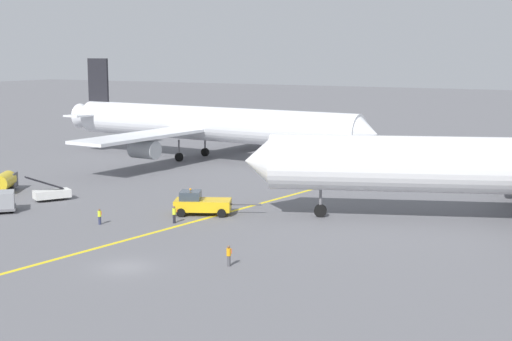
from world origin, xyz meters
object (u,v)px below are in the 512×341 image
Objects in this scene: ground_crew_marshaller_foreground at (174,214)px; gse_fuel_bowser_stubby at (5,181)px; pushback_tug at (201,203)px; gse_belt_loader_portside at (52,193)px; ground_crew_ramp_agent_by_cones at (229,255)px; gse_container_dolly_flat at (4,201)px; airliner_at_gate_left at (207,124)px; ground_crew_wing_walker_right at (100,216)px; jet_bridge at (300,125)px.

gse_fuel_bowser_stubby is at bearing 172.34° from ground_crew_marshaller_foreground.
pushback_tug is 18.98m from gse_belt_loader_portside.
gse_fuel_bowser_stubby is at bearing 160.84° from ground_crew_ramp_agent_by_cones.
pushback_tug is 27.49m from gse_fuel_bowser_stubby.
gse_container_dolly_flat is (-0.00, -6.86, 0.35)m from gse_belt_loader_portside.
airliner_at_gate_left reaches higher than ground_crew_ramp_agent_by_cones.
ground_crew_ramp_agent_by_cones reaches higher than ground_crew_wing_walker_right.
ground_crew_wing_walker_right is (12.68, -6.52, -0.02)m from gse_belt_loader_portside.
ground_crew_marshaller_foreground is (20.32, -37.96, -4.72)m from airliner_at_gate_left.
ground_crew_marshaller_foreground is at bearing -76.01° from jet_bridge.
airliner_at_gate_left reaches higher than ground_crew_wing_walker_right.
pushback_tug is 19.18m from ground_crew_ramp_agent_by_cones.
ground_crew_ramp_agent_by_cones is 19.41m from ground_crew_wing_walker_right.
jet_bridge is (-9.06, 64.69, 2.99)m from ground_crew_wing_walker_right.
gse_fuel_bowser_stubby is (-8.61, 1.14, 0.51)m from gse_belt_loader_portside.
jet_bridge is at bearing 105.20° from pushback_tug.
gse_fuel_bowser_stubby is at bearing 172.46° from gse_belt_loader_portside.
pushback_tug is 0.46× the size of jet_bridge.
ground_crew_marshaller_foreground is (27.36, -3.68, -0.43)m from gse_fuel_bowser_stubby.
airliner_at_gate_left is at bearing -102.85° from jet_bridge.
ground_crew_marshaller_foreground is 15.96m from ground_crew_ramp_agent_by_cones.
ground_crew_wing_walker_right is 0.08× the size of jet_bridge.
ground_crew_wing_walker_right is at bearing -19.79° from gse_fuel_bowser_stubby.
gse_belt_loader_portside reaches higher than ground_crew_wing_walker_right.
airliner_at_gate_left is 35.26m from gse_fuel_bowser_stubby.
gse_belt_loader_portside is 18.92m from ground_crew_marshaller_foreground.
ground_crew_marshaller_foreground is 7.26m from ground_crew_wing_walker_right.
pushback_tug is 5.06× the size of ground_crew_marshaller_foreground.
ground_crew_marshaller_foreground is 0.09× the size of jet_bridge.
gse_belt_loader_portside reaches higher than ground_crew_marshaller_foreground.
pushback_tug is 1.79× the size of gse_belt_loader_portside.
pushback_tug is at bearing -74.80° from jet_bridge.
pushback_tug is at bearing 129.65° from ground_crew_ramp_agent_by_cones.
airliner_at_gate_left is at bearing 108.76° from ground_crew_wing_walker_right.
gse_fuel_bowser_stubby is 2.99× the size of ground_crew_marshaller_foreground.
pushback_tug is 2.29× the size of gse_container_dolly_flat.
jet_bridge is at bearing 103.99° from ground_crew_marshaller_foreground.
gse_container_dolly_flat reaches higher than ground_crew_wing_walker_right.
ground_crew_ramp_agent_by_cones is at bearing -19.16° from gse_fuel_bowser_stubby.
gse_belt_loader_portside is 1.28× the size of gse_container_dolly_flat.
ground_crew_ramp_agent_by_cones is 76.02m from jet_bridge.
gse_belt_loader_portside reaches higher than gse_container_dolly_flat.
airliner_at_gate_left reaches higher than ground_crew_marshaller_foreground.
gse_container_dolly_flat is 19.25m from ground_crew_marshaller_foreground.
airliner_at_gate_left is 14.66× the size of gse_container_dolly_flat.
gse_fuel_bowser_stubby is 42.04m from ground_crew_ramp_agent_by_cones.
pushback_tug is (20.42, -33.31, -4.46)m from airliner_at_gate_left.
pushback_tug reaches higher than ground_crew_ramp_agent_by_cones.
airliner_at_gate_left is 39.32m from pushback_tug.
jet_bridge reaches higher than ground_crew_ramp_agent_by_cones.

